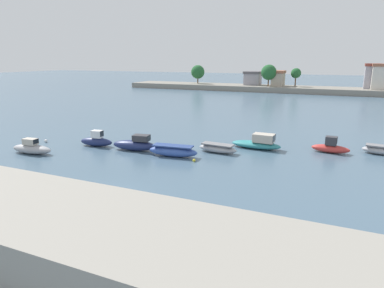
% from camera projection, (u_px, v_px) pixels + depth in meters
% --- Properties ---
extents(ground_plane, '(400.00, 400.00, 0.00)m').
position_uv_depth(ground_plane, '(107.00, 200.00, 23.23)').
color(ground_plane, '#476075').
extents(seawall_embankment, '(86.71, 6.98, 2.37)m').
position_uv_depth(seawall_embankment, '(33.00, 222.00, 17.55)').
color(seawall_embankment, gray).
rests_on(seawall_embankment, ground).
extents(moored_boat_0, '(4.71, 1.89, 1.58)m').
position_uv_depth(moored_boat_0, '(32.00, 148.00, 34.40)').
color(moored_boat_0, '#9E9EA3').
rests_on(moored_boat_0, ground).
extents(moored_boat_1, '(3.92, 1.72, 1.79)m').
position_uv_depth(moored_boat_1, '(97.00, 141.00, 37.31)').
color(moored_boat_1, navy).
rests_on(moored_boat_1, ground).
extents(moored_boat_2, '(5.02, 2.20, 1.72)m').
position_uv_depth(moored_boat_2, '(135.00, 144.00, 35.60)').
color(moored_boat_2, navy).
rests_on(moored_boat_2, ground).
extents(moored_boat_3, '(5.17, 1.98, 1.14)m').
position_uv_depth(moored_boat_3, '(173.00, 151.00, 33.42)').
color(moored_boat_3, '#3856A8').
rests_on(moored_boat_3, ground).
extents(moored_boat_4, '(4.24, 1.65, 0.92)m').
position_uv_depth(moored_boat_4, '(218.00, 148.00, 34.84)').
color(moored_boat_4, '#9E9EA3').
rests_on(moored_boat_4, ground).
extents(moored_boat_5, '(5.44, 2.09, 1.66)m').
position_uv_depth(moored_boat_5, '(258.00, 143.00, 36.37)').
color(moored_boat_5, teal).
rests_on(moored_boat_5, ground).
extents(moored_boat_6, '(3.81, 1.40, 1.70)m').
position_uv_depth(moored_boat_6, '(331.00, 147.00, 34.75)').
color(moored_boat_6, '#C63833').
rests_on(moored_boat_6, ground).
extents(moored_boat_7, '(3.46, 1.68, 0.92)m').
position_uv_depth(moored_boat_7, '(380.00, 150.00, 34.22)').
color(moored_boat_7, '#9E9EA3').
rests_on(moored_boat_7, ground).
extents(mooring_buoy_0, '(0.29, 0.29, 0.29)m').
position_uv_depth(mooring_buoy_0, '(194.00, 160.00, 31.78)').
color(mooring_buoy_0, yellow).
rests_on(mooring_buoy_0, ground).
extents(mooring_buoy_1, '(0.37, 0.37, 0.37)m').
position_uv_depth(mooring_buoy_1, '(46.00, 141.00, 39.07)').
color(mooring_buoy_1, white).
rests_on(mooring_buoy_1, ground).
extents(distant_shoreline, '(100.36, 11.09, 8.18)m').
position_uv_depth(distant_shoreline, '(299.00, 85.00, 96.45)').
color(distant_shoreline, gray).
rests_on(distant_shoreline, ground).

